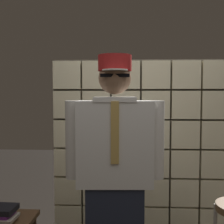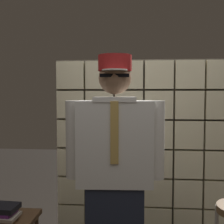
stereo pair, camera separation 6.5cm
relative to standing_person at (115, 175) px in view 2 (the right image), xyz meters
The scene contains 3 objects.
glass_block_wall 1.07m from the standing_person, 77.43° to the left, with size 1.94×0.10×1.94m.
standing_person is the anchor object (origin of this frame).
book_stack 0.99m from the standing_person, behind, with size 0.26×0.22×0.13m.
Camera 2 is at (-0.07, -1.69, 1.55)m, focal length 45.95 mm.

